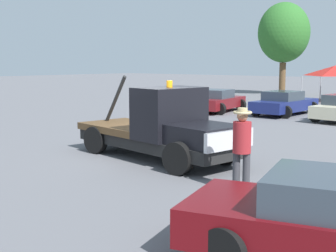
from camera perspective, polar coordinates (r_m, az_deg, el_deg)
ground_plane at (r=14.44m, az=-1.53°, el=-3.96°), size 160.00×160.00×0.00m
tow_truck at (r=14.00m, az=-0.58°, el=-0.42°), size 6.18×2.79×2.51m
person_near_truck at (r=10.69m, az=8.99°, el=-2.02°), size 0.43×0.43×1.93m
parked_car_maroon at (r=28.01m, az=5.98°, el=3.06°), size 2.92×4.74×1.34m
parked_car_navy at (r=27.05m, az=14.00°, el=2.71°), size 2.51×4.88×1.34m
canopy_tent_red at (r=36.87m, az=19.72°, el=6.37°), size 3.62×3.62×2.69m
tree_center at (r=44.27m, az=13.94°, el=10.96°), size 4.64×4.64×8.28m
traffic_cone at (r=19.61m, az=2.49°, el=-0.09°), size 0.40×0.40×0.55m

